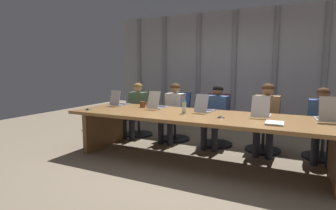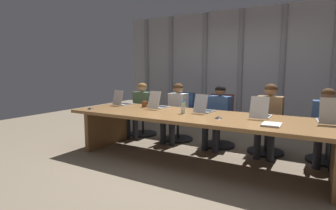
{
  "view_description": "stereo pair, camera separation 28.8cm",
  "coord_description": "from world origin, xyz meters",
  "px_view_note": "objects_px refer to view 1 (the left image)",
  "views": [
    {
      "loc": [
        1.37,
        -3.82,
        1.42
      ],
      "look_at": [
        -0.57,
        0.1,
        0.83
      ],
      "focal_mm": 28.64,
      "sensor_mm": 36.0,
      "label": 1
    },
    {
      "loc": [
        1.63,
        -3.68,
        1.42
      ],
      "look_at": [
        -0.57,
        0.1,
        0.83
      ],
      "focal_mm": 28.64,
      "sensor_mm": 36.0,
      "label": 2
    }
  ],
  "objects_px": {
    "laptop_left_mid": "(158,105)",
    "person_left_end": "(136,106)",
    "laptop_center": "(205,108)",
    "person_right_end": "(322,120)",
    "office_chair_center": "(217,126)",
    "person_right_mid": "(266,114)",
    "laptop_right_mid": "(261,112)",
    "conference_mic_left_side": "(221,117)",
    "person_left_mid": "(173,109)",
    "coffee_mug_near": "(143,104)",
    "office_chair_left_mid": "(176,122)",
    "person_center": "(216,112)",
    "office_chair_right_mid": "(264,131)",
    "office_chair_left_end": "(140,119)",
    "laptop_right_end": "(326,116)",
    "laptop_left_end": "(120,102)",
    "spiral_notepad": "(274,123)",
    "office_chair_right_end": "(323,137)",
    "water_bottle_primary": "(184,108)",
    "conference_mic_right_side": "(88,109)"
  },
  "relations": [
    {
      "from": "person_right_mid",
      "to": "office_chair_center",
      "type": "bearing_deg",
      "value": -99.23
    },
    {
      "from": "office_chair_left_end",
      "to": "coffee_mug_near",
      "type": "height_order",
      "value": "office_chair_left_end"
    },
    {
      "from": "laptop_left_mid",
      "to": "office_chair_right_mid",
      "type": "distance_m",
      "value": 1.92
    },
    {
      "from": "office_chair_left_end",
      "to": "office_chair_center",
      "type": "height_order",
      "value": "office_chair_center"
    },
    {
      "from": "office_chair_center",
      "to": "person_right_mid",
      "type": "relative_size",
      "value": 0.81
    },
    {
      "from": "laptop_left_mid",
      "to": "person_right_end",
      "type": "height_order",
      "value": "person_right_end"
    },
    {
      "from": "person_center",
      "to": "office_chair_left_mid",
      "type": "bearing_deg",
      "value": -95.69
    },
    {
      "from": "office_chair_left_mid",
      "to": "person_left_mid",
      "type": "xyz_separation_m",
      "value": [
        0.0,
        -0.16,
        0.3
      ]
    },
    {
      "from": "office_chair_left_end",
      "to": "office_chair_left_mid",
      "type": "height_order",
      "value": "office_chair_left_mid"
    },
    {
      "from": "laptop_right_end",
      "to": "person_right_end",
      "type": "relative_size",
      "value": 0.38
    },
    {
      "from": "office_chair_center",
      "to": "laptop_left_mid",
      "type": "bearing_deg",
      "value": -55.6
    },
    {
      "from": "laptop_center",
      "to": "office_chair_left_mid",
      "type": "xyz_separation_m",
      "value": [
        -0.85,
        0.78,
        -0.44
      ]
    },
    {
      "from": "water_bottle_primary",
      "to": "laptop_left_end",
      "type": "bearing_deg",
      "value": 168.22
    },
    {
      "from": "laptop_right_end",
      "to": "office_chair_right_mid",
      "type": "distance_m",
      "value": 1.23
    },
    {
      "from": "laptop_left_end",
      "to": "office_chair_center",
      "type": "xyz_separation_m",
      "value": [
        1.7,
        0.73,
        -0.44
      ]
    },
    {
      "from": "office_chair_right_mid",
      "to": "person_left_mid",
      "type": "distance_m",
      "value": 1.72
    },
    {
      "from": "water_bottle_primary",
      "to": "laptop_center",
      "type": "bearing_deg",
      "value": 47.25
    },
    {
      "from": "laptop_center",
      "to": "office_chair_right_end",
      "type": "relative_size",
      "value": 0.46
    },
    {
      "from": "office_chair_center",
      "to": "laptop_right_end",
      "type": "bearing_deg",
      "value": 59.42
    },
    {
      "from": "office_chair_left_end",
      "to": "office_chair_center",
      "type": "relative_size",
      "value": 0.95
    },
    {
      "from": "laptop_center",
      "to": "person_right_end",
      "type": "xyz_separation_m",
      "value": [
        1.7,
        0.62,
        -0.15
      ]
    },
    {
      "from": "laptop_left_mid",
      "to": "person_left_end",
      "type": "distance_m",
      "value": 1.05
    },
    {
      "from": "laptop_right_mid",
      "to": "office_chair_right_mid",
      "type": "bearing_deg",
      "value": 2.88
    },
    {
      "from": "laptop_center",
      "to": "person_right_end",
      "type": "distance_m",
      "value": 1.81
    },
    {
      "from": "office_chair_center",
      "to": "conference_mic_right_side",
      "type": "bearing_deg",
      "value": -58.66
    },
    {
      "from": "person_center",
      "to": "coffee_mug_near",
      "type": "distance_m",
      "value": 1.34
    },
    {
      "from": "office_chair_right_mid",
      "to": "office_chair_left_end",
      "type": "bearing_deg",
      "value": -90.49
    },
    {
      "from": "person_center",
      "to": "person_right_mid",
      "type": "height_order",
      "value": "person_right_mid"
    },
    {
      "from": "office_chair_left_mid",
      "to": "person_right_end",
      "type": "relative_size",
      "value": 0.84
    },
    {
      "from": "office_chair_center",
      "to": "person_left_end",
      "type": "xyz_separation_m",
      "value": [
        -1.71,
        -0.16,
        0.29
      ]
    },
    {
      "from": "laptop_left_mid",
      "to": "person_center",
      "type": "relative_size",
      "value": 0.39
    },
    {
      "from": "laptop_right_mid",
      "to": "conference_mic_left_side",
      "type": "distance_m",
      "value": 0.63
    },
    {
      "from": "office_chair_right_end",
      "to": "person_left_mid",
      "type": "bearing_deg",
      "value": -80.45
    },
    {
      "from": "water_bottle_primary",
      "to": "spiral_notepad",
      "type": "distance_m",
      "value": 1.36
    },
    {
      "from": "laptop_right_mid",
      "to": "spiral_notepad",
      "type": "height_order",
      "value": "laptop_right_mid"
    },
    {
      "from": "laptop_center",
      "to": "person_left_mid",
      "type": "relative_size",
      "value": 0.37
    },
    {
      "from": "person_left_mid",
      "to": "laptop_left_end",
      "type": "bearing_deg",
      "value": -51.79
    },
    {
      "from": "office_chair_left_end",
      "to": "office_chair_right_end",
      "type": "bearing_deg",
      "value": 88.28
    },
    {
      "from": "laptop_right_end",
      "to": "spiral_notepad",
      "type": "distance_m",
      "value": 0.8
    },
    {
      "from": "office_chair_right_mid",
      "to": "coffee_mug_near",
      "type": "relative_size",
      "value": 6.34
    },
    {
      "from": "person_center",
      "to": "person_right_end",
      "type": "distance_m",
      "value": 1.69
    },
    {
      "from": "conference_mic_left_side",
      "to": "spiral_notepad",
      "type": "distance_m",
      "value": 0.73
    },
    {
      "from": "laptop_right_mid",
      "to": "office_chair_left_mid",
      "type": "height_order",
      "value": "laptop_right_mid"
    },
    {
      "from": "water_bottle_primary",
      "to": "conference_mic_right_side",
      "type": "height_order",
      "value": "water_bottle_primary"
    },
    {
      "from": "laptop_center",
      "to": "office_chair_right_mid",
      "type": "height_order",
      "value": "laptop_center"
    },
    {
      "from": "laptop_left_end",
      "to": "laptop_left_mid",
      "type": "bearing_deg",
      "value": -86.57
    },
    {
      "from": "office_chair_right_mid",
      "to": "person_left_end",
      "type": "distance_m",
      "value": 2.58
    },
    {
      "from": "laptop_left_mid",
      "to": "office_chair_center",
      "type": "height_order",
      "value": "laptop_left_mid"
    },
    {
      "from": "office_chair_center",
      "to": "conference_mic_left_side",
      "type": "bearing_deg",
      "value": 11.34
    },
    {
      "from": "person_left_mid",
      "to": "coffee_mug_near",
      "type": "bearing_deg",
      "value": -25.24
    }
  ]
}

